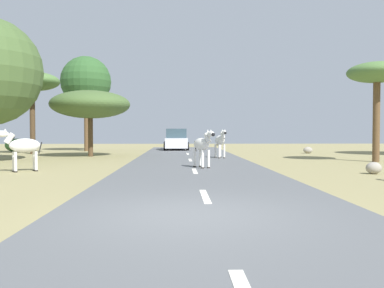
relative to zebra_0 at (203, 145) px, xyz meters
name	(u,v)px	position (x,y,z in m)	size (l,w,h in m)	color
ground_plane	(187,217)	(-0.83, -9.40, -1.00)	(90.00, 90.00, 0.00)	#8E8456
road	(212,215)	(-0.38, -9.40, -0.97)	(6.00, 64.00, 0.05)	#56595B
lane_markings	(217,227)	(-0.38, -10.40, -0.95)	(0.16, 56.00, 0.01)	silver
zebra_0	(203,145)	(0.00, 0.00, 0.00)	(0.95, 1.58, 1.59)	silver
zebra_2	(220,141)	(1.38, 6.30, 0.03)	(0.67, 1.73, 1.65)	silver
zebra_3	(22,146)	(-7.00, -0.91, -0.01)	(1.57, 1.17, 1.66)	silver
car_0	(176,140)	(-1.20, 17.04, -0.15)	(2.08, 4.37, 1.74)	silver
tree_1	(377,75)	(9.09, 3.67, 3.43)	(2.95, 2.95, 5.07)	brown
tree_2	(90,105)	(-6.47, 8.73, 2.22)	(4.91, 4.91, 4.09)	#4C3823
tree_4	(32,83)	(-11.08, 11.69, 3.93)	(3.70, 3.70, 5.66)	#4C3823
tree_5	(86,82)	(-8.34, 15.88, 4.52)	(3.95, 3.95, 7.52)	brown
bush_0	(17,145)	(-13.29, 14.53, -0.49)	(1.71, 1.54, 1.03)	#386633
rock_0	(374,168)	(6.11, -2.19, -0.78)	(0.57, 0.46, 0.44)	gray
rock_3	(308,150)	(8.23, 11.90, -0.77)	(0.64, 0.46, 0.46)	gray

